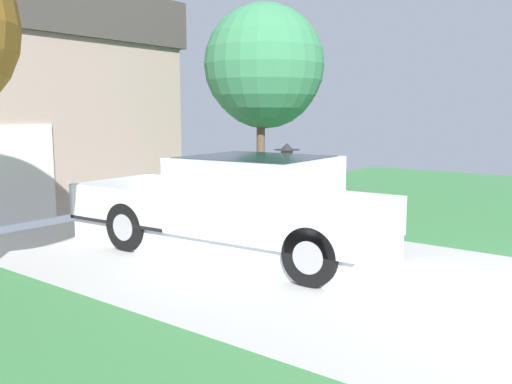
% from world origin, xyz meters
% --- Properties ---
extents(pickup_truck, '(2.39, 5.50, 1.59)m').
position_xyz_m(pickup_truck, '(0.21, 4.39, 0.72)').
color(pickup_truck, silver).
rests_on(pickup_truck, ground).
extents(person_with_hat, '(0.46, 0.46, 1.72)m').
position_xyz_m(person_with_hat, '(1.61, 4.60, 1.00)').
color(person_with_hat, navy).
rests_on(person_with_hat, ground).
extents(handbag, '(0.33, 0.17, 0.41)m').
position_xyz_m(handbag, '(1.73, 4.42, 0.12)').
color(handbag, '#B24C56').
rests_on(handbag, ground).
extents(neighbor_tree, '(2.94, 2.88, 4.84)m').
position_xyz_m(neighbor_tree, '(4.30, 7.09, 3.27)').
color(neighbor_tree, brown).
rests_on(neighbor_tree, ground).
extents(wheeled_trash_bin, '(0.60, 0.72, 1.12)m').
position_xyz_m(wheeled_trash_bin, '(3.58, 7.54, 0.61)').
color(wheeled_trash_bin, '#424247').
rests_on(wheeled_trash_bin, ground).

